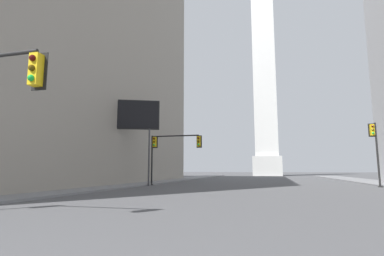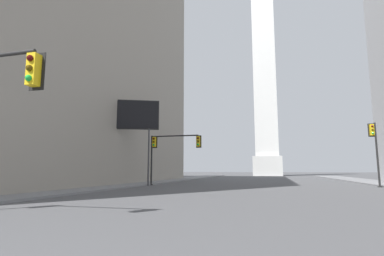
{
  "view_description": "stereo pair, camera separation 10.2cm",
  "coord_description": "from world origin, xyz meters",
  "px_view_note": "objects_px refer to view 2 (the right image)",
  "views": [
    {
      "loc": [
        1.35,
        -1.61,
        1.68
      ],
      "look_at": [
        -13.21,
        52.75,
        9.51
      ],
      "focal_mm": 28.0,
      "sensor_mm": 36.0,
      "label": 1
    },
    {
      "loc": [
        1.45,
        -1.58,
        1.68
      ],
      "look_at": [
        -13.21,
        52.75,
        9.51
      ],
      "focal_mm": 28.0,
      "sensor_mm": 36.0,
      "label": 2
    }
  ],
  "objects_px": {
    "traffic_light_mid_left": "(168,147)",
    "traffic_light_mid_right": "(375,144)",
    "obelisk": "(264,62)",
    "billboard_sign": "(129,117)"
  },
  "relations": [
    {
      "from": "traffic_light_mid_left",
      "to": "traffic_light_mid_right",
      "type": "height_order",
      "value": "traffic_light_mid_right"
    },
    {
      "from": "obelisk",
      "to": "traffic_light_mid_right",
      "type": "distance_m",
      "value": 60.7
    },
    {
      "from": "obelisk",
      "to": "billboard_sign",
      "type": "bearing_deg",
      "value": -103.19
    },
    {
      "from": "traffic_light_mid_right",
      "to": "billboard_sign",
      "type": "height_order",
      "value": "billboard_sign"
    },
    {
      "from": "traffic_light_mid_left",
      "to": "billboard_sign",
      "type": "distance_m",
      "value": 5.28
    },
    {
      "from": "traffic_light_mid_left",
      "to": "traffic_light_mid_right",
      "type": "bearing_deg",
      "value": 5.14
    },
    {
      "from": "traffic_light_mid_right",
      "to": "traffic_light_mid_left",
      "type": "bearing_deg",
      "value": -174.86
    },
    {
      "from": "traffic_light_mid_left",
      "to": "billboard_sign",
      "type": "bearing_deg",
      "value": -150.9
    },
    {
      "from": "traffic_light_mid_left",
      "to": "obelisk",
      "type": "bearing_deg",
      "value": 80.08
    },
    {
      "from": "obelisk",
      "to": "traffic_light_mid_right",
      "type": "xyz_separation_m",
      "value": [
        11.06,
        -52.62,
        -28.15
      ]
    }
  ]
}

